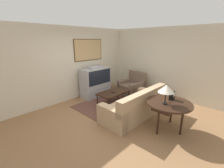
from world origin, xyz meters
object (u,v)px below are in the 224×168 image
(tv, at_px, (96,82))
(coffee_table, at_px, (113,93))
(console_table, at_px, (169,105))
(table_lamp, at_px, (166,89))
(armchair, at_px, (132,87))
(couch, at_px, (136,107))
(mantel_clock, at_px, (172,96))

(tv, relative_size, coffee_table, 1.07)
(console_table, bearing_deg, table_lamp, 166.86)
(coffee_table, height_order, console_table, console_table)
(tv, bearing_deg, armchair, -39.85)
(couch, height_order, mantel_clock, mantel_clock)
(table_lamp, distance_m, mantel_clock, 0.48)
(couch, bearing_deg, tv, -97.77)
(console_table, distance_m, table_lamp, 0.48)
(console_table, bearing_deg, coffee_table, 84.69)
(armchair, bearing_deg, table_lamp, -27.46)
(couch, distance_m, armchair, 1.90)
(tv, relative_size, mantel_clock, 5.94)
(couch, distance_m, console_table, 1.06)
(coffee_table, height_order, table_lamp, table_lamp)
(tv, bearing_deg, table_lamp, -98.64)
(coffee_table, xyz_separation_m, table_lamp, (-0.36, -2.03, 0.71))
(couch, height_order, armchair, armchair)
(tv, relative_size, couch, 0.57)
(couch, relative_size, mantel_clock, 10.41)
(armchair, distance_m, console_table, 2.67)
(coffee_table, relative_size, mantel_clock, 5.53)
(tv, bearing_deg, coffee_table, -96.15)
(couch, relative_size, armchair, 2.13)
(couch, height_order, coffee_table, couch)
(coffee_table, relative_size, table_lamp, 2.41)
(table_lamp, height_order, mantel_clock, table_lamp)
(table_lamp, bearing_deg, tv, 81.36)
(mantel_clock, bearing_deg, armchair, 59.96)
(tv, xyz_separation_m, table_lamp, (-0.48, -3.13, 0.54))
(couch, distance_m, table_lamp, 1.27)
(mantel_clock, bearing_deg, tv, 88.55)
(armchair, bearing_deg, mantel_clock, -20.17)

